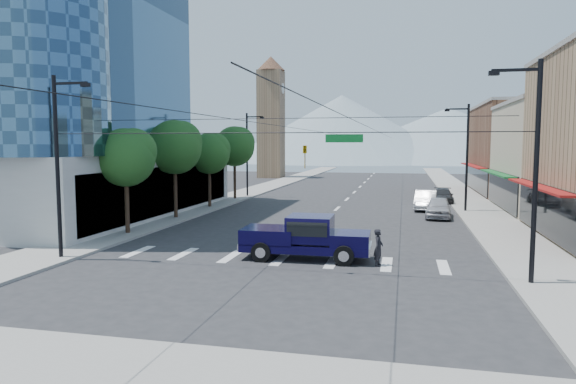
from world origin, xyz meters
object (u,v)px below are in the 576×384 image
at_px(parked_car_mid, 426,200).
at_px(parked_car_near, 438,207).
at_px(pickup_truck, 305,236).
at_px(pedestrian, 378,247).
at_px(parked_car_far, 443,196).

bearing_deg(parked_car_mid, parked_car_near, -76.87).
distance_m(pickup_truck, parked_car_mid, 22.30).
distance_m(parked_car_near, parked_car_mid, 5.00).
bearing_deg(parked_car_near, pedestrian, -98.18).
relative_size(parked_car_near, parked_car_far, 0.98).
height_order(pickup_truck, pedestrian, pickup_truck).
bearing_deg(pickup_truck, parked_car_mid, 71.64).
bearing_deg(parked_car_mid, pickup_truck, -103.05).
distance_m(pickup_truck, parked_car_far, 27.87).
xyz_separation_m(pickup_truck, pedestrian, (3.63, -0.67, -0.26)).
height_order(pickup_truck, parked_car_near, pickup_truck).
relative_size(pickup_truck, parked_car_mid, 1.27).
height_order(pedestrian, parked_car_far, pedestrian).
distance_m(pickup_truck, pedestrian, 3.70).
height_order(pickup_truck, parked_car_far, pickup_truck).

